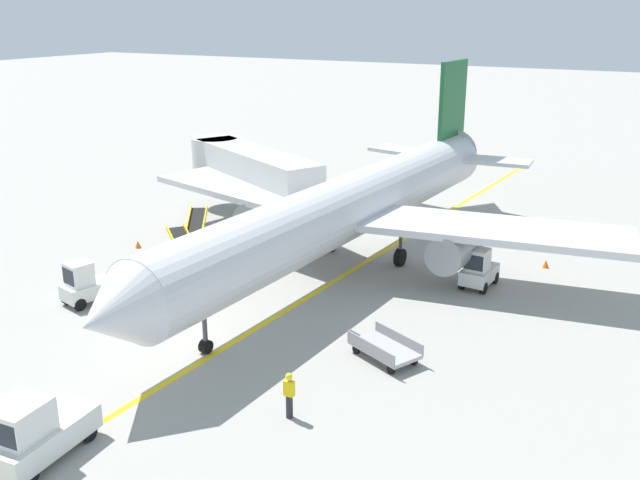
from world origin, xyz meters
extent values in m
plane|color=#9E9B93|center=(0.00, 0.00, 0.00)|extent=(300.00, 300.00, 0.00)
cube|color=yellow|center=(1.73, 5.00, 0.00)|extent=(5.12, 79.87, 0.01)
cylinder|color=silver|center=(1.73, 10.95, 3.45)|extent=(5.10, 30.14, 3.30)
cone|color=silver|center=(0.76, -5.22, 3.45)|extent=(3.37, 2.59, 3.23)
cone|color=silver|center=(2.72, 27.32, 3.85)|extent=(3.30, 2.98, 3.14)
cube|color=silver|center=(9.30, 12.00, 3.05)|extent=(13.51, 6.28, 0.36)
cylinder|color=gray|center=(7.60, 11.10, 2.05)|extent=(2.09, 3.31, 1.90)
cube|color=silver|center=(-5.65, 12.90, 3.05)|extent=(13.70, 7.71, 0.36)
cylinder|color=gray|center=(-4.08, 11.80, 2.05)|extent=(2.09, 3.31, 1.90)
cube|color=#19592D|center=(2.58, 24.93, 7.50)|extent=(0.52, 4.01, 5.20)
cube|color=silver|center=(5.55, 24.35, 3.85)|extent=(5.36, 2.61, 0.24)
cube|color=silver|center=(-0.44, 24.71, 3.85)|extent=(5.53, 3.19, 0.24)
cylinder|color=#4C4C51|center=(1.04, -0.53, 1.56)|extent=(0.20, 0.20, 3.12)
cylinder|color=black|center=(1.04, -0.53, 0.28)|extent=(0.38, 0.58, 0.56)
cylinder|color=#4C4C51|center=(4.05, 12.82, 1.56)|extent=(0.20, 0.20, 3.12)
cylinder|color=black|center=(4.05, 12.82, 0.48)|extent=(0.41, 0.98, 0.96)
cylinder|color=#4C4C51|center=(-0.34, 13.08, 1.56)|extent=(0.20, 0.20, 3.12)
cylinder|color=black|center=(-0.34, 13.08, 0.48)|extent=(0.41, 0.98, 0.96)
cube|color=black|center=(0.88, -3.22, 3.80)|extent=(2.86, 1.17, 0.60)
cube|color=beige|center=(-6.98, 15.46, 3.60)|extent=(11.85, 7.82, 2.50)
cylinder|color=beige|center=(-12.04, 18.07, 3.60)|extent=(3.20, 3.20, 2.50)
cylinder|color=#59595B|center=(-5.38, 14.63, 1.18)|extent=(0.56, 0.56, 2.35)
cube|color=#333338|center=(-5.38, 14.63, 0.25)|extent=(1.80, 1.40, 0.50)
cube|color=silver|center=(0.77, -8.64, 0.70)|extent=(2.15, 3.72, 0.80)
cube|color=silver|center=(0.81, -9.27, 1.65)|extent=(1.63, 1.72, 1.10)
cylinder|color=black|center=(1.66, -9.84, 0.30)|extent=(0.26, 0.61, 0.60)
cylinder|color=black|center=(1.48, -7.33, 0.30)|extent=(0.26, 0.61, 0.60)
cylinder|color=black|center=(-0.13, -7.44, 0.30)|extent=(0.26, 0.61, 0.60)
cube|color=silver|center=(-7.02, 1.05, 0.65)|extent=(1.85, 2.64, 0.70)
cube|color=silver|center=(-7.13, 0.64, 1.55)|extent=(1.27, 1.30, 1.10)
cube|color=black|center=(-7.25, 0.14, 1.55)|extent=(0.97, 0.32, 0.77)
cylinder|color=black|center=(-6.69, 0.10, 0.30)|extent=(0.36, 0.64, 0.60)
cylinder|color=black|center=(-7.76, 0.37, 0.30)|extent=(0.36, 0.64, 0.60)
cylinder|color=black|center=(-6.28, 1.73, 0.30)|extent=(0.36, 0.64, 0.60)
cylinder|color=black|center=(-7.35, 2.00, 0.30)|extent=(0.36, 0.64, 0.60)
cube|color=silver|center=(8.70, 11.90, 0.65)|extent=(1.46, 2.48, 0.70)
cube|color=silver|center=(8.67, 11.48, 1.55)|extent=(1.11, 1.15, 1.10)
cube|color=black|center=(8.64, 10.96, 1.55)|extent=(0.98, 0.15, 0.77)
cylinder|color=black|center=(9.20, 11.02, 0.30)|extent=(0.26, 0.61, 0.60)
cylinder|color=black|center=(8.09, 11.10, 0.30)|extent=(0.26, 0.61, 0.60)
cylinder|color=black|center=(9.31, 12.70, 0.30)|extent=(0.26, 0.61, 0.60)
cylinder|color=black|center=(8.21, 12.77, 0.30)|extent=(0.26, 0.61, 0.60)
cube|color=silver|center=(-3.60, 4.63, 0.60)|extent=(3.96, 3.44, 0.60)
cylinder|color=black|center=(-5.05, 4.89, 0.30)|extent=(0.62, 0.53, 0.60)
cylinder|color=black|center=(-4.31, 5.92, 0.30)|extent=(0.62, 0.53, 0.60)
cylinder|color=black|center=(-2.90, 3.33, 0.30)|extent=(0.62, 0.53, 0.60)
cylinder|color=black|center=(-2.15, 4.37, 0.30)|extent=(0.62, 0.53, 0.60)
cube|color=black|center=(-4.09, 4.98, 1.55)|extent=(4.58, 3.65, 1.76)
cube|color=yellow|center=(-4.35, 4.62, 1.67)|extent=(4.12, 3.00, 1.84)
cube|color=yellow|center=(-3.82, 5.34, 1.67)|extent=(4.12, 3.00, 1.84)
cube|color=silver|center=(-5.80, 7.44, 0.60)|extent=(3.21, 4.04, 0.60)
cylinder|color=black|center=(-7.02, 8.26, 0.30)|extent=(0.49, 0.63, 0.60)
cylinder|color=black|center=(-5.92, 8.91, 0.30)|extent=(0.49, 0.63, 0.60)
cylinder|color=black|center=(-5.68, 5.97, 0.30)|extent=(0.49, 0.63, 0.60)
cylinder|color=black|center=(-4.58, 6.61, 0.30)|extent=(0.49, 0.63, 0.60)
cube|color=black|center=(-6.10, 7.96, 1.55)|extent=(3.29, 4.77, 1.76)
cube|color=yellow|center=(-6.49, 7.73, 1.67)|extent=(2.60, 4.38, 1.84)
cube|color=yellow|center=(-5.71, 8.18, 1.67)|extent=(2.60, 4.38, 1.84)
cube|color=#A5A5A8|center=(7.66, 2.42, 0.44)|extent=(3.17, 2.54, 0.16)
cube|color=#4C4C51|center=(5.99, 3.20, 0.42)|extent=(0.85, 0.45, 0.08)
cylinder|color=#4C4C51|center=(5.58, 3.39, 0.42)|extent=(0.12, 0.12, 0.05)
cube|color=gray|center=(7.35, 1.74, 0.69)|extent=(2.57, 1.23, 0.50)
cube|color=gray|center=(7.98, 3.10, 0.69)|extent=(2.57, 1.23, 0.50)
cylinder|color=black|center=(6.46, 2.32, 0.18)|extent=(0.38, 0.26, 0.36)
cylinder|color=black|center=(6.96, 3.41, 0.18)|extent=(0.38, 0.26, 0.36)
cylinder|color=black|center=(8.37, 1.44, 0.18)|extent=(0.38, 0.26, 0.36)
cylinder|color=black|center=(8.87, 2.53, 0.18)|extent=(0.38, 0.26, 0.36)
cylinder|color=#26262D|center=(6.51, -3.05, 0.42)|extent=(0.24, 0.24, 0.85)
cube|color=yellow|center=(6.51, -3.05, 1.13)|extent=(0.36, 0.22, 0.56)
sphere|color=beige|center=(6.51, -3.05, 1.52)|extent=(0.20, 0.20, 0.20)
sphere|color=yellow|center=(6.51, -3.05, 1.58)|extent=(0.24, 0.24, 0.24)
cone|color=orange|center=(11.12, 16.27, 0.22)|extent=(0.36, 0.36, 0.44)
cone|color=orange|center=(-10.57, 8.29, 0.22)|extent=(0.36, 0.36, 0.44)
camera|label=1|loc=(17.58, -21.28, 13.40)|focal=39.93mm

